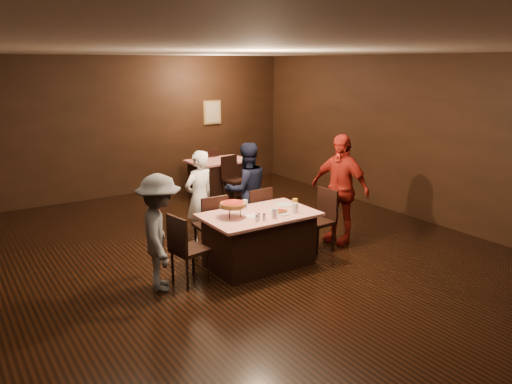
% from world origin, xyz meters
% --- Properties ---
extents(room, '(10.00, 10.04, 3.02)m').
position_xyz_m(room, '(0.00, 0.01, 2.14)').
color(room, black).
rests_on(room, ground).
extents(main_table, '(1.60, 1.00, 0.77)m').
position_xyz_m(main_table, '(0.29, 0.07, 0.39)').
color(main_table, '#A5120B').
rests_on(main_table, ground).
extents(back_table, '(1.30, 0.90, 0.77)m').
position_xyz_m(back_table, '(1.75, 3.89, 0.39)').
color(back_table, '#B30B16').
rests_on(back_table, ground).
extents(chair_far_left, '(0.45, 0.45, 0.95)m').
position_xyz_m(chair_far_left, '(-0.11, 0.82, 0.47)').
color(chair_far_left, black).
rests_on(chair_far_left, ground).
extents(chair_far_right, '(0.43, 0.43, 0.95)m').
position_xyz_m(chair_far_right, '(0.69, 0.82, 0.47)').
color(chair_far_right, black).
rests_on(chair_far_right, ground).
extents(chair_end_left, '(0.49, 0.49, 0.95)m').
position_xyz_m(chair_end_left, '(-0.81, 0.07, 0.47)').
color(chair_end_left, black).
rests_on(chair_end_left, ground).
extents(chair_end_right, '(0.45, 0.45, 0.95)m').
position_xyz_m(chair_end_right, '(1.39, 0.07, 0.47)').
color(chair_end_right, black).
rests_on(chair_end_right, ground).
extents(chair_back_near, '(0.49, 0.49, 0.95)m').
position_xyz_m(chair_back_near, '(1.75, 3.19, 0.47)').
color(chair_back_near, black).
rests_on(chair_back_near, ground).
extents(chair_back_far, '(0.44, 0.44, 0.95)m').
position_xyz_m(chair_back_far, '(1.75, 4.49, 0.47)').
color(chair_back_far, black).
rests_on(chair_back_far, ground).
extents(diner_white_jacket, '(0.63, 0.50, 1.52)m').
position_xyz_m(diner_white_jacket, '(-0.02, 1.33, 0.76)').
color(diner_white_jacket, white).
rests_on(diner_white_jacket, ground).
extents(diner_navy_hoodie, '(0.84, 0.70, 1.58)m').
position_xyz_m(diner_navy_hoodie, '(0.82, 1.26, 0.79)').
color(diner_navy_hoodie, black).
rests_on(diner_navy_hoodie, ground).
extents(diner_grey_knit, '(0.87, 1.12, 1.52)m').
position_xyz_m(diner_grey_knit, '(-1.21, 0.09, 0.76)').
color(diner_grey_knit, '#55565A').
rests_on(diner_grey_knit, ground).
extents(diner_red_shirt, '(0.69, 1.12, 1.77)m').
position_xyz_m(diner_red_shirt, '(1.90, 0.17, 0.89)').
color(diner_red_shirt, maroon).
rests_on(diner_red_shirt, ground).
extents(pizza_stand, '(0.38, 0.38, 0.22)m').
position_xyz_m(pizza_stand, '(-0.11, 0.12, 0.95)').
color(pizza_stand, black).
rests_on(pizza_stand, main_table).
extents(plate_with_slice, '(0.25, 0.25, 0.06)m').
position_xyz_m(plate_with_slice, '(0.54, -0.11, 0.80)').
color(plate_with_slice, white).
rests_on(plate_with_slice, main_table).
extents(plate_empty, '(0.25, 0.25, 0.01)m').
position_xyz_m(plate_empty, '(0.84, 0.22, 0.78)').
color(plate_empty, white).
rests_on(plate_empty, main_table).
extents(glass_front_left, '(0.08, 0.08, 0.14)m').
position_xyz_m(glass_front_left, '(0.34, -0.23, 0.84)').
color(glass_front_left, silver).
rests_on(glass_front_left, main_table).
extents(glass_front_right, '(0.08, 0.08, 0.14)m').
position_xyz_m(glass_front_right, '(0.74, -0.18, 0.84)').
color(glass_front_right, silver).
rests_on(glass_front_right, main_table).
extents(glass_amber, '(0.08, 0.08, 0.14)m').
position_xyz_m(glass_amber, '(0.89, 0.02, 0.84)').
color(glass_amber, '#BF7F26').
rests_on(glass_amber, main_table).
extents(glass_back, '(0.08, 0.08, 0.14)m').
position_xyz_m(glass_back, '(0.24, 0.37, 0.84)').
color(glass_back, silver).
rests_on(glass_back, main_table).
extents(condiments, '(0.17, 0.10, 0.09)m').
position_xyz_m(condiments, '(0.11, -0.21, 0.82)').
color(condiments, silver).
rests_on(condiments, main_table).
extents(napkin_center, '(0.19, 0.19, 0.01)m').
position_xyz_m(napkin_center, '(0.59, 0.07, 0.77)').
color(napkin_center, white).
rests_on(napkin_center, main_table).
extents(napkin_left, '(0.21, 0.21, 0.01)m').
position_xyz_m(napkin_left, '(0.14, 0.02, 0.77)').
color(napkin_left, white).
rests_on(napkin_left, main_table).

